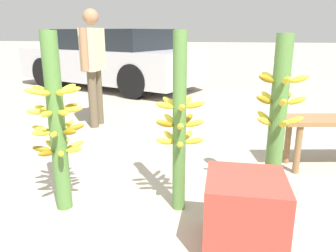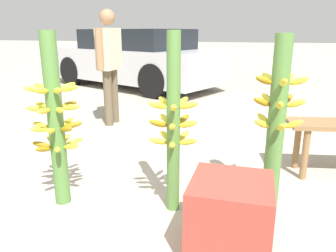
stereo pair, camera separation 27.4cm
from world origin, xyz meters
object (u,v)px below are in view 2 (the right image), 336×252
(banana_stalk_center, at_px, (173,125))
(vendor_person, at_px, (109,58))
(banana_stalk_left, at_px, (56,121))
(produce_crate, at_px, (230,217))
(banana_stalk_right, at_px, (277,121))
(parked_car, at_px, (133,59))

(banana_stalk_center, relative_size, vendor_person, 0.82)
(banana_stalk_left, xyz_separation_m, produce_crate, (1.31, -0.27, -0.43))
(banana_stalk_left, xyz_separation_m, banana_stalk_right, (1.56, 0.38, 0.01))
(banana_stalk_left, xyz_separation_m, vendor_person, (-0.60, 2.20, 0.28))
(banana_stalk_right, bearing_deg, vendor_person, 139.88)
(vendor_person, xyz_separation_m, produce_crate, (1.92, -2.47, -0.70))
(banana_stalk_left, distance_m, vendor_person, 2.30)
(banana_stalk_right, xyz_separation_m, parked_car, (-3.08, 4.99, -0.01))
(banana_stalk_center, height_order, parked_car, parked_car)
(banana_stalk_right, height_order, vendor_person, vendor_person)
(parked_car, bearing_deg, produce_crate, -130.18)
(banana_stalk_left, relative_size, banana_stalk_center, 1.00)
(vendor_person, height_order, produce_crate, vendor_person)
(banana_stalk_right, bearing_deg, parked_car, 121.64)
(banana_stalk_left, bearing_deg, banana_stalk_right, 13.66)
(parked_car, bearing_deg, banana_stalk_right, -125.18)
(banana_stalk_center, distance_m, banana_stalk_right, 0.74)
(vendor_person, height_order, parked_car, vendor_person)
(banana_stalk_center, relative_size, parked_car, 0.28)
(banana_stalk_left, relative_size, vendor_person, 0.82)
(banana_stalk_center, bearing_deg, parked_car, 114.40)
(banana_stalk_left, relative_size, banana_stalk_right, 1.02)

